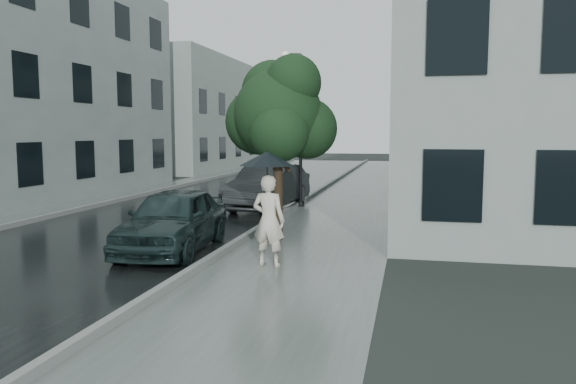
% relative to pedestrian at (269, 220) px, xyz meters
% --- Properties ---
extents(ground, '(120.00, 120.00, 0.00)m').
position_rel_pedestrian_xyz_m(ground, '(0.32, -0.29, -0.93)').
color(ground, black).
rests_on(ground, ground).
extents(sidewalk, '(3.50, 60.00, 0.01)m').
position_rel_pedestrian_xyz_m(sidewalk, '(0.57, 11.71, -0.93)').
color(sidewalk, slate).
rests_on(sidewalk, ground).
extents(kerb_near, '(0.15, 60.00, 0.15)m').
position_rel_pedestrian_xyz_m(kerb_near, '(-1.26, 11.71, -0.86)').
color(kerb_near, slate).
rests_on(kerb_near, ground).
extents(asphalt_road, '(6.85, 60.00, 0.00)m').
position_rel_pedestrian_xyz_m(asphalt_road, '(-4.76, 11.71, -0.93)').
color(asphalt_road, black).
rests_on(asphalt_road, ground).
extents(kerb_far, '(0.15, 60.00, 0.15)m').
position_rel_pedestrian_xyz_m(kerb_far, '(-8.26, 11.71, -0.86)').
color(kerb_far, slate).
rests_on(kerb_far, ground).
extents(sidewalk_far, '(1.70, 60.00, 0.01)m').
position_rel_pedestrian_xyz_m(sidewalk_far, '(-9.18, 11.71, -0.93)').
color(sidewalk_far, '#4C5451').
rests_on(sidewalk_far, ground).
extents(building_near, '(7.02, 36.00, 9.00)m').
position_rel_pedestrian_xyz_m(building_near, '(5.79, 19.21, 3.57)').
color(building_near, gray).
rests_on(building_near, ground).
extents(building_far_b, '(7.02, 18.00, 8.00)m').
position_rel_pedestrian_xyz_m(building_far_b, '(-13.45, 29.71, 3.07)').
color(building_far_b, gray).
rests_on(building_far_b, ground).
extents(pedestrian, '(0.73, 0.53, 1.85)m').
position_rel_pedestrian_xyz_m(pedestrian, '(0.00, 0.00, 0.00)').
color(pedestrian, beige).
rests_on(pedestrian, sidewalk).
extents(umbrella, '(1.41, 1.41, 1.43)m').
position_rel_pedestrian_xyz_m(umbrella, '(-0.03, 0.00, 1.24)').
color(umbrella, black).
rests_on(umbrella, ground).
extents(street_tree, '(2.87, 2.60, 4.56)m').
position_rel_pedestrian_xyz_m(street_tree, '(-0.45, 2.79, 2.22)').
color(street_tree, '#332619').
rests_on(street_tree, ground).
extents(lamp_post, '(0.83, 0.44, 5.54)m').
position_rel_pedestrian_xyz_m(lamp_post, '(-1.27, 9.04, 2.23)').
color(lamp_post, black).
rests_on(lamp_post, ground).
extents(car_near, '(2.00, 4.32, 1.43)m').
position_rel_pedestrian_xyz_m(car_near, '(-2.47, 0.93, -0.21)').
color(car_near, '#182828').
rests_on(car_near, ground).
extents(car_far, '(2.19, 4.88, 1.56)m').
position_rel_pedestrian_xyz_m(car_far, '(-2.12, 8.15, -0.15)').
color(car_far, '#272A2D').
rests_on(car_far, ground).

